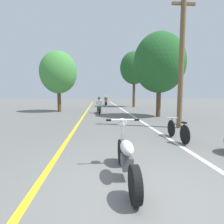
% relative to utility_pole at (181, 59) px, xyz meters
% --- Properties ---
extents(ground_plane, '(120.00, 120.00, 0.00)m').
position_rel_utility_pole_xyz_m(ground_plane, '(-3.36, -5.34, -3.27)').
color(ground_plane, '#60605E').
extents(lane_stripe_center, '(0.14, 48.00, 0.01)m').
position_rel_utility_pole_xyz_m(lane_stripe_center, '(-5.06, 7.04, -3.27)').
color(lane_stripe_center, yellow).
rests_on(lane_stripe_center, ground).
extents(lane_stripe_edge, '(0.14, 48.00, 0.01)m').
position_rel_utility_pole_xyz_m(lane_stripe_edge, '(-1.35, 7.04, -3.27)').
color(lane_stripe_edge, white).
rests_on(lane_stripe_edge, ground).
extents(utility_pole, '(1.10, 0.24, 6.37)m').
position_rel_utility_pole_xyz_m(utility_pole, '(0.00, 0.00, 0.00)').
color(utility_pole, brown).
rests_on(utility_pole, ground).
extents(roadside_tree_right_near, '(3.68, 3.31, 5.96)m').
position_rel_utility_pole_xyz_m(roadside_tree_right_near, '(0.41, 4.17, 0.56)').
color(roadside_tree_right_near, '#513A23').
rests_on(roadside_tree_right_near, ground).
extents(roadside_tree_right_far, '(3.55, 3.19, 6.96)m').
position_rel_utility_pole_xyz_m(roadside_tree_right_far, '(0.61, 13.88, 1.62)').
color(roadside_tree_right_far, '#513A23').
rests_on(roadside_tree_right_far, ground).
extents(roadside_tree_left, '(3.33, 3.00, 5.53)m').
position_rel_utility_pole_xyz_m(roadside_tree_left, '(-7.54, 8.35, 0.33)').
color(roadside_tree_left, '#513A23').
rests_on(roadside_tree_left, ground).
extents(motorcycle_foreground, '(0.74, 2.09, 1.10)m').
position_rel_utility_pole_xyz_m(motorcycle_foreground, '(-3.41, -4.90, -2.83)').
color(motorcycle_foreground, black).
rests_on(motorcycle_foreground, ground).
extents(motorcycle_rider_lead, '(0.50, 2.10, 1.42)m').
position_rel_utility_pole_xyz_m(motorcycle_rider_lead, '(-3.86, 6.83, -2.73)').
color(motorcycle_rider_lead, black).
rests_on(motorcycle_rider_lead, ground).
extents(motorcycle_rider_far, '(0.50, 2.14, 1.41)m').
position_rel_utility_pole_xyz_m(motorcycle_rider_far, '(-2.79, 17.75, -2.74)').
color(motorcycle_rider_far, black).
rests_on(motorcycle_rider_far, ground).
extents(bicycle_parked, '(0.44, 1.71, 0.75)m').
position_rel_utility_pole_xyz_m(bicycle_parked, '(-1.13, -2.24, -2.92)').
color(bicycle_parked, black).
rests_on(bicycle_parked, ground).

